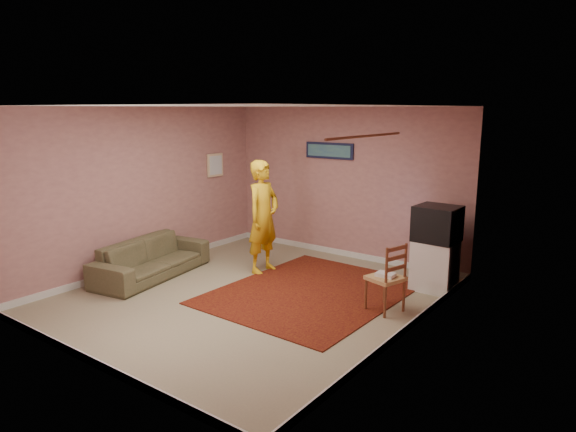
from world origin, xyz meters
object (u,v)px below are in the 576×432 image
Objects in this scene: tv_cabinet at (435,265)px; chair_a at (431,242)px; crt_tv at (437,224)px; person at (263,217)px; sofa at (152,258)px; chair_b at (386,270)px.

tv_cabinet is 0.54m from chair_a.
chair_a is (-0.23, 0.43, -0.39)m from crt_tv.
person is (-2.52, -0.80, 0.53)m from tv_cabinet.
tv_cabinet is 0.36× the size of sofa.
chair_a is at bearing -62.52° from person.
tv_cabinet is 2.70m from person.
crt_tv is at bearing -71.10° from sofa.
chair_b is (-0.21, -1.16, -0.42)m from crt_tv.
chair_a reaches higher than tv_cabinet.
sofa is at bearing 134.37° from person.
tv_cabinet is 1.44× the size of chair_b.
sofa is at bearing -151.41° from tv_cabinet.
chair_a reaches higher than sofa.
chair_a is 4.30m from sofa.
crt_tv reaches higher than tv_cabinet.
chair_a is at bearing -64.55° from sofa.
person is (1.23, 1.24, 0.60)m from sofa.
chair_a is 2.61m from person.
tv_cabinet is 1.19m from chair_b.
sofa is 1.85m from person.
sofa is (-3.51, -2.47, -0.30)m from chair_a.
person is at bearing -162.37° from tv_cabinet.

